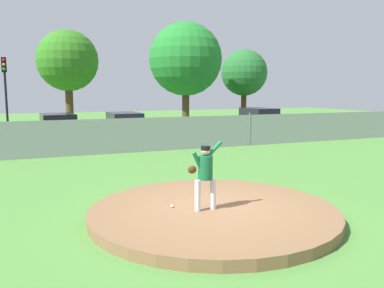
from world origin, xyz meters
The scene contains 14 objects.
ground_plane centered at (0.00, 6.00, 0.00)m, with size 80.00×80.00×0.00m, color #4C8438.
asphalt_strip centered at (0.00, 14.50, 0.00)m, with size 44.00×7.00×0.01m, color #2B2B2D.
pitchers_mound centered at (0.00, 0.00, 0.12)m, with size 5.66×5.66×0.23m, color brown.
pitcher_youth centered at (-0.26, -0.10, 1.13)m, with size 0.80×0.32×1.55m.
baseball centered at (-0.88, 0.35, 0.27)m, with size 0.07×0.07×0.07m, color white.
chainlink_fence centered at (0.00, 10.00, 0.81)m, with size 34.29×0.07×1.72m.
parked_car_silver centered at (10.10, 14.33, 0.83)m, with size 1.97×4.40×1.74m.
parked_car_charcoal centered at (-2.41, 14.58, 0.78)m, with size 2.07×4.35×1.63m.
parked_car_white centered at (1.13, 14.10, 0.79)m, with size 1.87×4.52×1.65m.
traffic_cone_orange centered at (5.89, 14.27, 0.26)m, with size 0.40×0.40×0.55m.
traffic_light_near centered at (-5.11, 19.04, 3.33)m, with size 0.28×0.46×4.88m.
tree_broad_left centered at (-0.94, 23.91, 5.08)m, with size 4.62×4.62×7.43m.
tree_leaning_west centered at (8.01, 22.15, 5.35)m, with size 5.86×5.86×8.30m.
tree_tall_centre centered at (14.72, 24.42, 4.47)m, with size 4.24×4.24×6.62m.
Camera 1 is at (-3.78, -7.90, 2.90)m, focal length 36.86 mm.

